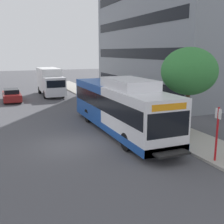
{
  "coord_description": "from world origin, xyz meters",
  "views": [
    {
      "loc": [
        -3.54,
        -14.94,
        5.25
      ],
      "look_at": [
        2.91,
        0.61,
        1.6
      ],
      "focal_mm": 44.85,
      "sensor_mm": 36.0,
      "label": 1
    }
  ],
  "objects_px": {
    "transit_bus": "(119,107)",
    "box_truck_background": "(50,81)",
    "street_tree_near_stop": "(189,71)",
    "bus_stop_sign_pole": "(217,130)",
    "parked_car_far_lane": "(12,95)"
  },
  "relations": [
    {
      "from": "transit_bus",
      "to": "box_truck_background",
      "type": "bearing_deg",
      "value": 94.15
    },
    {
      "from": "transit_bus",
      "to": "street_tree_near_stop",
      "type": "bearing_deg",
      "value": -25.89
    },
    {
      "from": "bus_stop_sign_pole",
      "to": "parked_car_far_lane",
      "type": "height_order",
      "value": "bus_stop_sign_pole"
    },
    {
      "from": "transit_bus",
      "to": "bus_stop_sign_pole",
      "type": "xyz_separation_m",
      "value": [
        2.03,
        -6.71,
        -0.05
      ]
    },
    {
      "from": "transit_bus",
      "to": "box_truck_background",
      "type": "height_order",
      "value": "transit_bus"
    },
    {
      "from": "bus_stop_sign_pole",
      "to": "parked_car_far_lane",
      "type": "distance_m",
      "value": 23.26
    },
    {
      "from": "transit_bus",
      "to": "parked_car_far_lane",
      "type": "relative_size",
      "value": 2.72
    },
    {
      "from": "box_truck_background",
      "to": "street_tree_near_stop",
      "type": "bearing_deg",
      "value": -75.11
    },
    {
      "from": "street_tree_near_stop",
      "to": "box_truck_background",
      "type": "distance_m",
      "value": 20.54
    },
    {
      "from": "bus_stop_sign_pole",
      "to": "street_tree_near_stop",
      "type": "xyz_separation_m",
      "value": [
        1.93,
        4.79,
        2.37
      ]
    },
    {
      "from": "bus_stop_sign_pole",
      "to": "parked_car_far_lane",
      "type": "relative_size",
      "value": 0.58
    },
    {
      "from": "box_truck_background",
      "to": "parked_car_far_lane",
      "type": "bearing_deg",
      "value": -149.94
    },
    {
      "from": "box_truck_background",
      "to": "bus_stop_sign_pole",
      "type": "bearing_deg",
      "value": -82.29
    },
    {
      "from": "street_tree_near_stop",
      "to": "box_truck_background",
      "type": "xyz_separation_m",
      "value": [
        -5.24,
        19.72,
        -2.27
      ]
    },
    {
      "from": "transit_bus",
      "to": "box_truck_background",
      "type": "distance_m",
      "value": 17.85
    }
  ]
}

